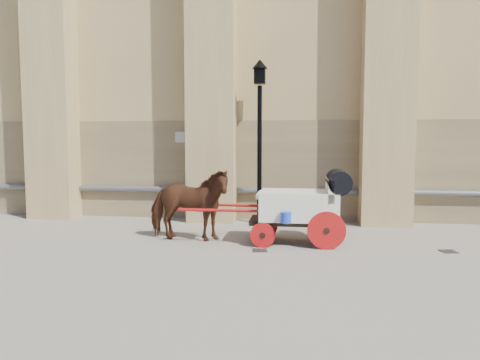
# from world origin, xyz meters

# --- Properties ---
(ground) EXTENTS (90.00, 90.00, 0.00)m
(ground) POSITION_xyz_m (0.00, 0.00, 0.00)
(ground) COLOR gray
(ground) RESTS_ON ground
(horse) EXTENTS (2.11, 1.04, 1.75)m
(horse) POSITION_xyz_m (-1.05, 0.85, 0.87)
(horse) COLOR #592D19
(horse) RESTS_ON ground
(carriage) EXTENTS (3.96, 1.41, 1.73)m
(carriage) POSITION_xyz_m (1.72, 0.94, 0.94)
(carriage) COLOR black
(carriage) RESTS_ON ground
(street_lamp) EXTENTS (0.44, 0.44, 4.69)m
(street_lamp) POSITION_xyz_m (0.43, 3.36, 2.51)
(street_lamp) COLOR black
(street_lamp) RESTS_ON ground
(drain_grate_near) EXTENTS (0.37, 0.37, 0.01)m
(drain_grate_near) POSITION_xyz_m (0.74, 0.04, 0.01)
(drain_grate_near) COLOR black
(drain_grate_near) RESTS_ON ground
(drain_grate_far) EXTENTS (0.38, 0.38, 0.01)m
(drain_grate_far) POSITION_xyz_m (4.83, 0.48, 0.01)
(drain_grate_far) COLOR black
(drain_grate_far) RESTS_ON ground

